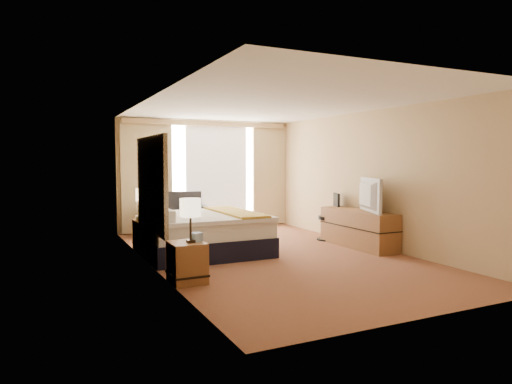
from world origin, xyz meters
name	(u,v)px	position (x,y,z in m)	size (l,w,h in m)	color
floor	(273,255)	(0.00, 0.00, 0.00)	(4.20, 7.00, 0.02)	maroon
ceiling	(274,105)	(0.00, 0.00, 2.60)	(4.20, 7.00, 0.02)	white
wall_back	(206,175)	(0.00, 3.50, 1.30)	(4.20, 0.02, 2.60)	tan
wall_front	(431,195)	(0.00, -3.50, 1.30)	(4.20, 0.02, 2.60)	tan
wall_left	(152,183)	(-2.10, 0.00, 1.30)	(0.02, 7.00, 2.60)	tan
wall_right	(370,179)	(2.10, 0.00, 1.30)	(0.02, 7.00, 2.60)	tan
headboard	(151,184)	(-2.06, 0.20, 1.28)	(0.06, 1.85, 1.50)	black
nightstand_left	(187,262)	(-1.87, -1.05, 0.28)	(0.45, 0.52, 0.55)	brown
nightstand_right	(147,235)	(-1.87, 1.45, 0.28)	(0.45, 0.52, 0.55)	brown
media_dresser	(358,229)	(1.83, 0.00, 0.35)	(0.50, 1.80, 0.70)	brown
window	(216,174)	(0.25, 3.47, 1.32)	(2.30, 0.02, 2.30)	white
curtains	(207,171)	(0.00, 3.39, 1.41)	(4.12, 0.19, 2.56)	#CBBA8F
bed	(202,233)	(-1.06, 0.68, 0.37)	(2.06, 1.89, 1.00)	black
loveseat	(173,220)	(-0.94, 3.04, 0.31)	(1.57, 0.97, 0.93)	#512017
floor_lamp	(151,176)	(-1.37, 3.30, 1.30)	(0.23, 0.23, 1.83)	black
desk_chair	(331,219)	(1.80, 0.86, 0.43)	(0.49, 0.48, 0.97)	black
lamp_left	(190,209)	(-1.84, -1.13, 1.01)	(0.28, 0.28, 0.60)	black
lamp_right	(143,195)	(-1.91, 1.53, 1.00)	(0.28, 0.28, 0.59)	black
tissue_box	(196,237)	(-1.74, -1.07, 0.61)	(0.13, 0.13, 0.12)	#8CAED9
telephone	(149,217)	(-1.80, 1.59, 0.58)	(0.16, 0.12, 0.06)	black
television	(365,195)	(1.78, -0.25, 1.01)	(1.09, 0.14, 0.63)	black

